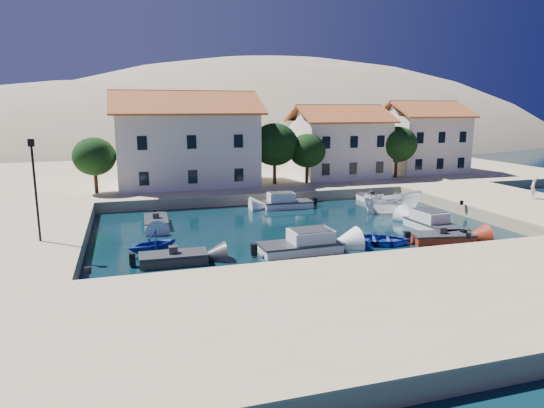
% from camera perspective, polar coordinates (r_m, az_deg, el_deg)
% --- Properties ---
extents(ground, '(400.00, 400.00, 0.00)m').
position_cam_1_polar(ground, '(28.09, 10.04, -7.66)').
color(ground, black).
rests_on(ground, ground).
extents(quay_south, '(52.00, 12.00, 1.00)m').
position_cam_1_polar(quay_south, '(23.09, 16.94, -10.93)').
color(quay_south, tan).
rests_on(quay_south, ground).
extents(quay_east, '(11.00, 20.00, 1.00)m').
position_cam_1_polar(quay_east, '(47.70, 26.84, -0.25)').
color(quay_east, tan).
rests_on(quay_east, ground).
extents(quay_west, '(8.00, 20.00, 1.00)m').
position_cam_1_polar(quay_west, '(35.31, -27.46, -4.01)').
color(quay_west, tan).
rests_on(quay_west, ground).
extents(quay_north, '(80.00, 36.00, 1.00)m').
position_cam_1_polar(quay_north, '(63.80, -3.90, 3.57)').
color(quay_north, tan).
rests_on(quay_north, ground).
extents(hills, '(254.00, 176.00, 99.00)m').
position_cam_1_polar(hills, '(154.29, -4.28, -0.89)').
color(hills, tan).
rests_on(hills, ground).
extents(building_left, '(14.70, 9.45, 9.70)m').
position_cam_1_polar(building_left, '(52.06, -10.12, 7.70)').
color(building_left, white).
rests_on(building_left, quay_north).
extents(building_mid, '(10.50, 8.40, 8.30)m').
position_cam_1_polar(building_mid, '(58.05, 7.85, 7.41)').
color(building_mid, white).
rests_on(building_mid, quay_north).
extents(building_right, '(9.45, 8.40, 8.80)m').
position_cam_1_polar(building_right, '(64.81, 17.25, 7.63)').
color(building_right, white).
rests_on(building_right, quay_north).
extents(trees, '(37.30, 5.30, 6.45)m').
position_cam_1_polar(trees, '(52.01, 1.92, 6.64)').
color(trees, '#382314').
rests_on(trees, quay_north).
extents(lamppost, '(0.35, 0.25, 6.22)m').
position_cam_1_polar(lamppost, '(32.31, -26.15, 2.51)').
color(lamppost, black).
rests_on(lamppost, quay_west).
extents(bollards, '(29.36, 9.56, 0.30)m').
position_cam_1_polar(bollards, '(32.30, 11.45, -3.08)').
color(bollards, black).
rests_on(bollards, ground).
extents(motorboat_grey_sw, '(4.01, 1.84, 1.25)m').
position_cam_1_polar(motorboat_grey_sw, '(29.31, -11.50, -6.31)').
color(motorboat_grey_sw, '#2D2E31').
rests_on(motorboat_grey_sw, ground).
extents(cabin_cruiser_south, '(5.28, 2.37, 1.60)m').
position_cam_1_polar(cabin_cruiser_south, '(30.90, 3.33, -4.82)').
color(cabin_cruiser_south, white).
rests_on(cabin_cruiser_south, ground).
extents(rowboat_south, '(5.12, 4.45, 0.89)m').
position_cam_1_polar(rowboat_south, '(33.60, 12.42, -4.59)').
color(rowboat_south, navy).
rests_on(rowboat_south, ground).
extents(motorboat_red_se, '(4.45, 2.59, 1.25)m').
position_cam_1_polar(motorboat_red_se, '(35.13, 19.32, -3.78)').
color(motorboat_red_se, maroon).
rests_on(motorboat_red_se, ground).
extents(cabin_cruiser_east, '(2.34, 5.21, 1.60)m').
position_cam_1_polar(cabin_cruiser_east, '(38.07, 18.60, -2.31)').
color(cabin_cruiser_east, white).
rests_on(cabin_cruiser_east, ground).
extents(boat_east, '(5.54, 2.68, 2.06)m').
position_cam_1_polar(boat_east, '(43.54, 13.98, -1.03)').
color(boat_east, white).
rests_on(boat_east, ground).
extents(motorboat_white_ne, '(1.71, 3.39, 1.25)m').
position_cam_1_polar(motorboat_white_ne, '(48.33, 11.58, 0.63)').
color(motorboat_white_ne, white).
rests_on(motorboat_white_ne, ground).
extents(rowboat_west, '(3.96, 3.71, 1.68)m').
position_cam_1_polar(rowboat_west, '(31.49, -13.84, -5.73)').
color(rowboat_west, navy).
rests_on(rowboat_west, ground).
extents(motorboat_white_west, '(1.91, 4.06, 1.25)m').
position_cam_1_polar(motorboat_white_west, '(38.70, -13.47, -2.09)').
color(motorboat_white_west, white).
rests_on(motorboat_white_west, ground).
extents(cabin_cruiser_north, '(4.58, 2.11, 1.60)m').
position_cam_1_polar(cabin_cruiser_north, '(44.42, 1.84, 0.17)').
color(cabin_cruiser_north, white).
rests_on(cabin_cruiser_north, ground).
extents(pedestrian, '(0.81, 0.81, 1.89)m').
position_cam_1_polar(pedestrian, '(49.28, 28.36, 1.65)').
color(pedestrian, silver).
rests_on(pedestrian, quay_east).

